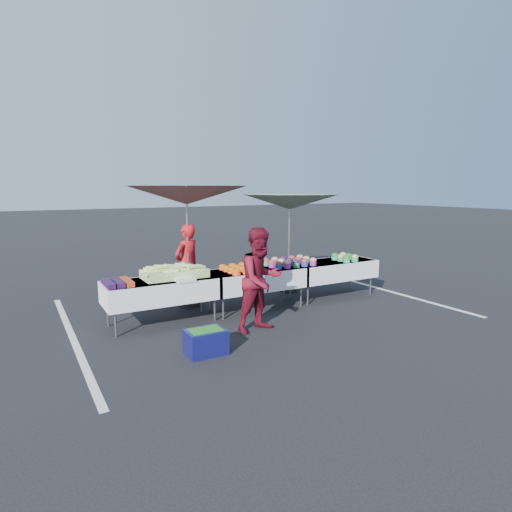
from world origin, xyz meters
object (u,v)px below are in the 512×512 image
table_left (162,290)px  umbrella_left (187,196)px  customer (261,280)px  table_center (256,278)px  storage_bin (206,341)px  vendor (187,265)px  table_right (332,269)px  umbrella_right (290,203)px

table_left → umbrella_left: 1.88m
customer → umbrella_left: 2.34m
table_center → customer: (-0.54, -1.10, 0.24)m
storage_bin → customer: bearing=22.9°
table_center → vendor: bearing=139.3°
table_right → storage_bin: size_ratio=3.48×
customer → storage_bin: 1.40m
table_center → umbrella_right: umbrella_right is taller
table_center → umbrella_right: (1.28, 0.80, 1.35)m
table_right → customer: bearing=-154.8°
table_left → table_center: 1.80m
table_right → vendor: 2.96m
table_left → table_right: bearing=0.0°
customer → table_left: bearing=129.0°
table_right → table_center: bearing=180.0°
vendor → storage_bin: bearing=50.2°
umbrella_left → umbrella_right: (2.30, -0.00, -0.16)m
table_left → table_right: (3.60, 0.00, 0.00)m
table_center → customer: size_ratio=1.13×
vendor → storage_bin: (-0.68, -2.45, -0.61)m
customer → umbrella_right: 2.86m
table_right → vendor: vendor is taller
table_right → storage_bin: 3.85m
customer → table_center: bearing=54.1°
table_left → umbrella_left: (0.78, 0.80, 1.51)m
table_center → table_left: bearing=180.0°
umbrella_left → table_right: bearing=-15.8°
table_center → customer: 1.25m
vendor → umbrella_right: (2.29, -0.08, 1.14)m
table_center → customer: customer is taller
customer → storage_bin: size_ratio=3.07×
table_right → storage_bin: (-3.49, -1.58, -0.40)m
table_right → storage_bin: table_right is taller
table_right → umbrella_right: 1.65m
table_left → customer: size_ratio=1.13×
umbrella_right → storage_bin: umbrella_right is taller
table_center → table_right: (1.80, 0.00, 0.00)m
table_right → table_left: bearing=180.0°
umbrella_left → umbrella_right: umbrella_left is taller
table_left → umbrella_right: bearing=14.6°
table_center → vendor: (-1.02, 0.88, 0.20)m
table_left → table_center: bearing=0.0°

